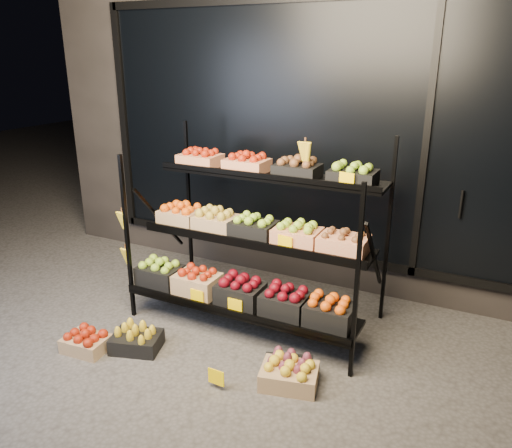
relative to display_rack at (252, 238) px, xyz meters
The scene contains 8 objects.
ground 0.99m from the display_rack, 88.44° to the right, with size 24.00×24.00×0.00m, color #514F4C.
building 2.21m from the display_rack, 89.52° to the left, with size 6.00×2.08×3.50m.
display_rack is the anchor object (origin of this frame).
tag_floor_b 1.26m from the display_rack, 77.61° to the right, with size 0.13×0.01×0.12m, color #FFCB00.
floor_crate_left 1.60m from the display_rack, 133.05° to the right, with size 0.37×0.28×0.18m.
floor_crate_midleft 1.26m from the display_rack, 126.32° to the right, with size 0.45×0.38×0.20m.
floor_crate_midright 1.20m from the display_rack, 47.11° to the right, with size 0.47×0.38×0.20m.
floor_crate_right 1.14m from the display_rack, 45.84° to the right, with size 0.43×0.37×0.19m.
Camera 1 is at (1.80, -2.97, 2.31)m, focal length 35.00 mm.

